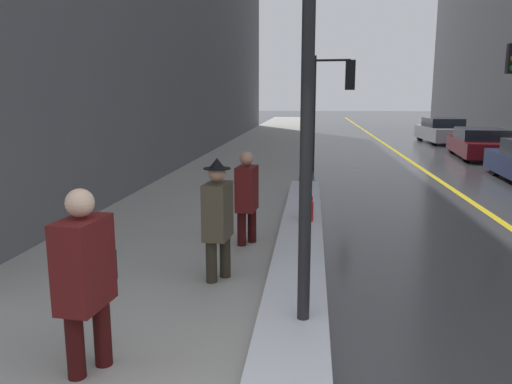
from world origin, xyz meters
The scene contains 11 objects.
sidewalk_slab centered at (-2.00, 15.00, 0.01)m, with size 4.00×80.00×0.01m.
road_centre_stripe centered at (4.00, 15.00, 0.00)m, with size 0.16×80.00×0.00m.
snow_bank_curb centered at (0.21, 4.67, 0.11)m, with size 0.70×10.50×0.22m.
lamp_post centered at (0.31, 1.82, 2.73)m, with size 0.28×0.28×4.52m.
traffic_light_near centered at (1.08, 13.22, 2.60)m, with size 1.31×0.33×3.60m.
pedestrian_trailing centered at (-1.51, 1.01, 0.90)m, with size 0.36×0.75×1.63m.
pedestrian_nearside centered at (-0.81, 3.31, 0.88)m, with size 0.34×0.72×1.61m.
pedestrian_in_glasses centered at (-0.65, 4.93, 0.84)m, with size 0.33×0.51×1.51m.
parked_car_maroon centered at (6.88, 17.57, 0.54)m, with size 2.18×4.71×1.13m.
parked_car_silver centered at (6.99, 23.95, 0.60)m, with size 1.90×4.38×1.26m.
fire_hydrant centered at (0.31, 5.75, 0.35)m, with size 0.20×0.20×0.70m.
Camera 1 is at (0.37, -2.79, 2.37)m, focal length 35.00 mm.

